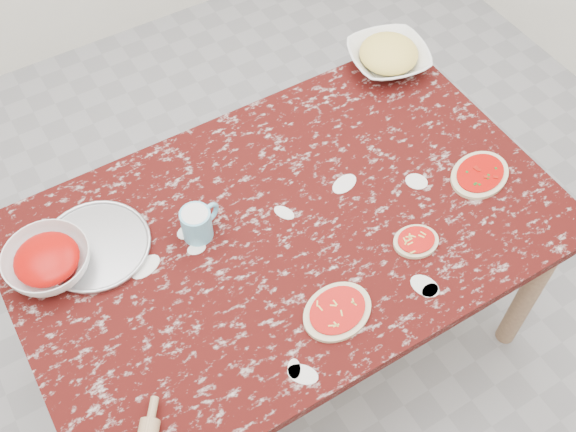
# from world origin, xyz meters

# --- Properties ---
(ground) EXTENTS (4.00, 4.00, 0.00)m
(ground) POSITION_xyz_m (0.00, 0.00, 0.00)
(ground) COLOR gray
(worktable) EXTENTS (1.60, 1.00, 0.75)m
(worktable) POSITION_xyz_m (0.00, 0.00, 0.67)
(worktable) COLOR #350A08
(worktable) RESTS_ON ground
(pizza_tray) EXTENTS (0.40, 0.40, 0.01)m
(pizza_tray) POSITION_xyz_m (-0.52, 0.22, 0.76)
(pizza_tray) COLOR #B2B2B7
(pizza_tray) RESTS_ON worktable
(sauce_bowl) EXTENTS (0.25, 0.25, 0.08)m
(sauce_bowl) POSITION_xyz_m (-0.65, 0.22, 0.79)
(sauce_bowl) COLOR white
(sauce_bowl) RESTS_ON worktable
(cheese_bowl) EXTENTS (0.33, 0.33, 0.07)m
(cheese_bowl) POSITION_xyz_m (0.66, 0.42, 0.78)
(cheese_bowl) COLOR white
(cheese_bowl) RESTS_ON worktable
(flour_mug) EXTENTS (0.13, 0.09, 0.10)m
(flour_mug) POSITION_xyz_m (-0.24, 0.11, 0.80)
(flour_mug) COLOR #6DC0DF
(flour_mug) RESTS_ON worktable
(pizza_left) EXTENTS (0.23, 0.20, 0.02)m
(pizza_left) POSITION_xyz_m (-0.03, -0.32, 0.76)
(pizza_left) COLOR beige
(pizza_left) RESTS_ON worktable
(pizza_mid) EXTENTS (0.15, 0.13, 0.02)m
(pizza_mid) POSITION_xyz_m (0.29, -0.24, 0.76)
(pizza_mid) COLOR beige
(pizza_mid) RESTS_ON worktable
(pizza_right) EXTENTS (0.25, 0.21, 0.02)m
(pizza_right) POSITION_xyz_m (0.61, -0.14, 0.76)
(pizza_right) COLOR beige
(pizza_right) RESTS_ON worktable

